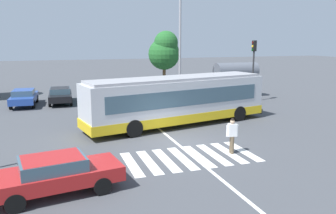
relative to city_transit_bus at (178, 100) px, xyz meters
name	(u,v)px	position (x,y,z in m)	size (l,w,h in m)	color
ground_plane	(178,144)	(-1.39, -3.79, -1.59)	(160.00, 160.00, 0.00)	#424449
city_transit_bus	(178,100)	(0.00, 0.00, 0.00)	(12.48, 4.96, 3.06)	black
pedestrian_crossing_street	(232,134)	(0.47, -6.07, -0.62)	(0.57, 0.32, 1.72)	brown
foreground_sedan	(55,173)	(-7.53, -7.91, -0.82)	(4.72, 2.48, 1.35)	black
parked_car_blue	(24,97)	(-9.69, 10.03, -0.82)	(2.06, 4.59, 1.35)	black
parked_car_black	(60,94)	(-6.84, 10.18, -0.82)	(2.00, 4.56, 1.35)	black
parked_car_teal	(93,93)	(-4.06, 10.40, -0.82)	(1.94, 4.54, 1.35)	black
parked_car_silver	(120,91)	(-1.59, 10.76, -0.82)	(1.99, 4.56, 1.35)	black
parked_car_red	(151,90)	(1.19, 10.12, -0.82)	(1.91, 4.52, 1.35)	black
parked_car_champagne	(179,88)	(4.01, 10.48, -0.82)	(2.14, 4.62, 1.35)	black
traffic_light_far_corner	(253,62)	(8.93, 5.51, 1.91)	(0.33, 0.32, 5.27)	#28282B
bus_stop_shelter	(236,72)	(8.83, 8.18, 0.83)	(4.10, 1.54, 3.25)	#28282B
twin_arm_street_lamp	(180,32)	(2.92, 7.37, 4.41)	(5.14, 0.32, 9.78)	#939399
background_tree_right	(165,51)	(5.03, 17.81, 2.49)	(3.63, 3.63, 6.34)	brown
crosswalk_painted_stripes	(190,157)	(-1.60, -5.95, -1.58)	(5.99, 3.14, 0.01)	silver
lane_center_line	(165,134)	(-1.45, -1.79, -1.59)	(0.16, 24.00, 0.01)	silver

